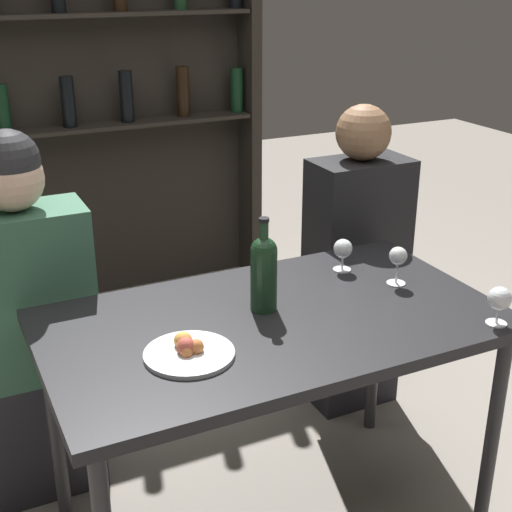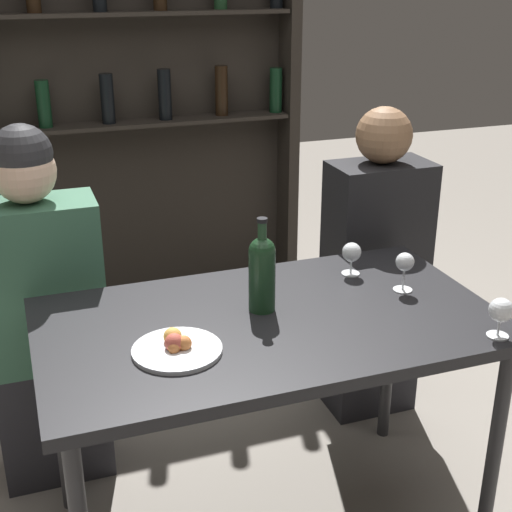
# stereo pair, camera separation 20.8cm
# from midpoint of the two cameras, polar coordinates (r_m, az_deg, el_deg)

# --- Properties ---
(dining_table) EXTENTS (1.32, 0.75, 0.76)m
(dining_table) POSITION_cam_midpoint_polar(r_m,az_deg,el_deg) (2.08, 3.92, -6.77)
(dining_table) COLOR black
(dining_table) RESTS_ON ground_plane
(wine_rack_wall) EXTENTS (1.73, 0.21, 2.28)m
(wine_rack_wall) POSITION_cam_midpoint_polar(r_m,az_deg,el_deg) (3.75, -8.20, 14.15)
(wine_rack_wall) COLOR #28231E
(wine_rack_wall) RESTS_ON ground_plane
(wine_bottle) EXTENTS (0.08, 0.08, 0.28)m
(wine_bottle) POSITION_cam_midpoint_polar(r_m,az_deg,el_deg) (2.05, 3.42, -1.21)
(wine_bottle) COLOR #19381E
(wine_bottle) RESTS_ON dining_table
(wine_glass_0) EXTENTS (0.07, 0.07, 0.11)m
(wine_glass_0) POSITION_cam_midpoint_polar(r_m,az_deg,el_deg) (2.06, 21.79, -4.20)
(wine_glass_0) COLOR silver
(wine_glass_0) RESTS_ON dining_table
(wine_glass_1) EXTENTS (0.06, 0.06, 0.11)m
(wine_glass_1) POSITION_cam_midpoint_polar(r_m,az_deg,el_deg) (2.34, 10.20, 0.16)
(wine_glass_1) COLOR silver
(wine_glass_1) RESTS_ON dining_table
(wine_glass_2) EXTENTS (0.06, 0.06, 0.13)m
(wine_glass_2) POSITION_cam_midpoint_polar(r_m,az_deg,el_deg) (2.25, 14.43, -0.68)
(wine_glass_2) COLOR silver
(wine_glass_2) RESTS_ON dining_table
(food_plate_0) EXTENTS (0.24, 0.24, 0.05)m
(food_plate_0) POSITION_cam_midpoint_polar(r_m,az_deg,el_deg) (1.88, -3.21, -7.36)
(food_plate_0) COLOR silver
(food_plate_0) RESTS_ON dining_table
(seated_person_left) EXTENTS (0.41, 0.22, 1.26)m
(seated_person_left) POSITION_cam_midpoint_polar(r_m,az_deg,el_deg) (2.45, -14.41, -4.96)
(seated_person_left) COLOR #26262B
(seated_person_left) RESTS_ON ground_plane
(seated_person_right) EXTENTS (0.37, 0.22, 1.24)m
(seated_person_right) POSITION_cam_midpoint_polar(r_m,az_deg,el_deg) (2.82, 11.56, -1.50)
(seated_person_right) COLOR #26262B
(seated_person_right) RESTS_ON ground_plane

